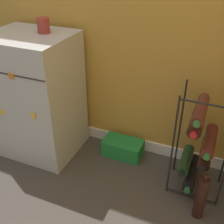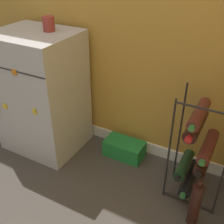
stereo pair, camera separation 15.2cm
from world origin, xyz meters
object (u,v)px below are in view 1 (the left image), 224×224
wine_rack (199,143)px  mini_fridge (37,96)px  fridge_top_cup (43,25)px  soda_box (123,148)px  loose_bottle_floor (201,198)px

wine_rack → mini_fridge: bearing=-179.1°
mini_fridge → fridge_top_cup: 0.51m
mini_fridge → soda_box: 0.75m
fridge_top_cup → mini_fridge: bearing=-141.9°
mini_fridge → loose_bottle_floor: mini_fridge is taller
wine_rack → loose_bottle_floor: 0.32m
soda_box → loose_bottle_floor: bearing=-29.8°
wine_rack → loose_bottle_floor: size_ratio=2.17×
fridge_top_cup → wine_rack: bearing=-2.6°
wine_rack → soda_box: bearing=166.7°
soda_box → mini_fridge: bearing=-166.8°
fridge_top_cup → loose_bottle_floor: 1.43m
mini_fridge → loose_bottle_floor: size_ratio=2.75×
wine_rack → fridge_top_cup: (-1.08, 0.05, 0.59)m
soda_box → fridge_top_cup: bearing=-171.7°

